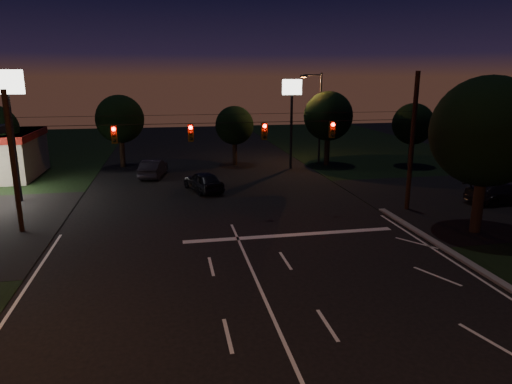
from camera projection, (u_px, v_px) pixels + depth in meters
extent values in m
plane|color=black|center=(294.00, 364.00, 14.12)|extent=(140.00, 140.00, 0.00)
cube|color=black|center=(501.00, 200.00, 33.02)|extent=(20.00, 16.00, 0.02)
cube|color=silver|center=(290.00, 235.00, 25.61)|extent=(12.00, 0.50, 0.01)
cylinder|color=black|center=(406.00, 209.00, 30.60)|extent=(0.30, 0.30, 9.00)
cylinder|color=black|center=(22.00, 232.00, 26.19)|extent=(0.28, 0.28, 8.00)
cylinder|color=black|center=(228.00, 123.00, 26.92)|extent=(24.00, 0.03, 0.03)
cylinder|color=black|center=(228.00, 114.00, 26.80)|extent=(24.00, 0.02, 0.02)
cube|color=#3F3307|center=(114.00, 135.00, 25.86)|extent=(0.32, 0.26, 1.00)
sphere|color=#FF0705|center=(114.00, 129.00, 25.63)|extent=(0.22, 0.22, 0.22)
sphere|color=black|center=(114.00, 135.00, 25.71)|extent=(0.20, 0.20, 0.20)
sphere|color=black|center=(114.00, 141.00, 25.79)|extent=(0.20, 0.20, 0.20)
cube|color=#3F3307|center=(191.00, 133.00, 26.65)|extent=(0.32, 0.26, 1.00)
sphere|color=#FF0705|center=(191.00, 128.00, 26.42)|extent=(0.22, 0.22, 0.22)
sphere|color=black|center=(191.00, 133.00, 26.50)|extent=(0.20, 0.20, 0.20)
sphere|color=black|center=(191.00, 139.00, 26.58)|extent=(0.20, 0.20, 0.20)
cube|color=#3F3307|center=(264.00, 131.00, 27.46)|extent=(0.32, 0.26, 1.00)
sphere|color=#FF0705|center=(265.00, 126.00, 27.22)|extent=(0.22, 0.22, 0.22)
sphere|color=black|center=(265.00, 132.00, 27.31)|extent=(0.20, 0.20, 0.20)
sphere|color=black|center=(265.00, 137.00, 27.39)|extent=(0.20, 0.20, 0.20)
cube|color=#3F3307|center=(332.00, 130.00, 28.25)|extent=(0.32, 0.26, 1.00)
sphere|color=#FF0705|center=(333.00, 125.00, 28.01)|extent=(0.22, 0.22, 0.22)
sphere|color=black|center=(333.00, 130.00, 28.10)|extent=(0.20, 0.20, 0.20)
sphere|color=black|center=(333.00, 135.00, 28.18)|extent=(0.20, 0.20, 0.20)
cylinder|color=black|center=(15.00, 149.00, 31.56)|extent=(0.24, 0.24, 7.50)
cube|color=white|center=(6.00, 82.00, 30.44)|extent=(2.20, 0.30, 1.60)
cylinder|color=black|center=(291.00, 132.00, 43.28)|extent=(0.24, 0.24, 7.00)
cube|color=white|center=(292.00, 87.00, 42.25)|extent=(1.80, 0.30, 1.40)
cylinder|color=black|center=(320.00, 119.00, 45.58)|extent=(0.20, 0.20, 9.00)
cylinder|color=black|center=(313.00, 75.00, 44.36)|extent=(1.80, 0.12, 0.12)
cube|color=black|center=(304.00, 76.00, 44.21)|extent=(0.60, 0.35, 0.22)
cube|color=orange|center=(304.00, 77.00, 44.24)|extent=(0.45, 0.25, 0.04)
cylinder|color=black|center=(479.00, 198.00, 25.62)|extent=(0.60, 0.60, 4.00)
sphere|color=black|center=(487.00, 131.00, 24.70)|extent=(6.00, 6.00, 6.00)
sphere|color=black|center=(491.00, 134.00, 25.28)|extent=(4.50, 4.50, 4.50)
sphere|color=black|center=(473.00, 134.00, 24.91)|extent=(4.20, 4.20, 4.20)
cylinder|color=black|center=(122.00, 150.00, 44.61)|extent=(0.52, 0.52, 3.25)
sphere|color=black|center=(120.00, 119.00, 43.86)|extent=(4.60, 4.60, 4.60)
sphere|color=black|center=(125.00, 120.00, 44.30)|extent=(3.45, 3.45, 3.45)
sphere|color=black|center=(115.00, 120.00, 44.02)|extent=(3.22, 3.22, 3.22)
cylinder|color=black|center=(235.00, 151.00, 45.74)|extent=(0.47, 0.47, 2.75)
sphere|color=black|center=(234.00, 125.00, 45.10)|extent=(3.80, 3.80, 3.80)
sphere|color=black|center=(238.00, 126.00, 45.47)|extent=(2.85, 2.85, 2.85)
sphere|color=black|center=(230.00, 126.00, 45.23)|extent=(2.66, 2.66, 2.66)
cylinder|color=black|center=(327.00, 148.00, 45.41)|extent=(0.53, 0.53, 3.40)
sphere|color=black|center=(328.00, 116.00, 44.62)|extent=(4.80, 4.80, 4.80)
sphere|color=black|center=(332.00, 117.00, 45.09)|extent=(3.60, 3.60, 3.60)
sphere|color=black|center=(323.00, 117.00, 44.79)|extent=(3.36, 3.36, 3.36)
cylinder|color=black|center=(411.00, 152.00, 45.04)|extent=(0.48, 0.48, 2.90)
sphere|color=black|center=(413.00, 124.00, 44.36)|extent=(4.00, 4.00, 4.00)
sphere|color=black|center=(415.00, 125.00, 44.75)|extent=(3.00, 3.00, 3.00)
sphere|color=black|center=(408.00, 125.00, 44.50)|extent=(2.80, 2.80, 2.80)
imported|color=black|center=(203.00, 181.00, 35.29)|extent=(3.22, 4.93, 1.56)
imported|color=black|center=(153.00, 168.00, 40.26)|extent=(2.59, 4.97, 1.56)
imported|color=black|center=(502.00, 193.00, 31.92)|extent=(5.37, 2.38, 1.53)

